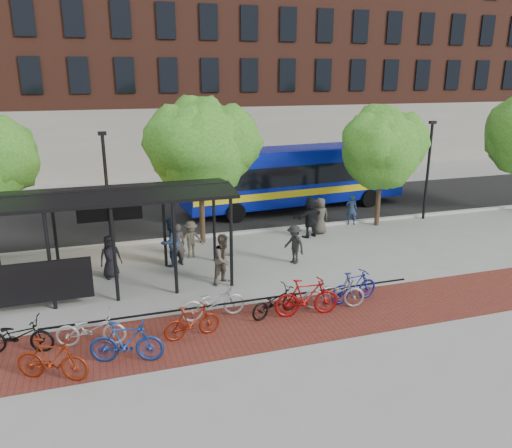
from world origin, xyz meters
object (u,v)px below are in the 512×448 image
object	(u,v)px
bike_6	(213,302)
pedestrian_3	(191,239)
lamp_post_left	(107,188)
pedestrian_7	(351,209)
tree_b	(202,145)
bike_10	(334,293)
bus	(295,174)
pedestrian_6	(320,216)
lamp_post_right	(428,168)
bike_9	(307,297)
pedestrian_9	(294,244)
pedestrian_5	(310,217)
pedestrian_0	(110,257)
bike_1	(52,359)
bike_8	(275,302)
bike_3	(126,342)
pedestrian_8	(224,259)
bike_11	(354,286)
bus_shelter	(75,208)
bike_2	(91,329)
pedestrian_2	(171,242)
tree_c	(383,145)
bike_5	(192,321)
pedestrian_1	(177,245)
bike_0	(18,336)

from	to	relation	value
bike_6	pedestrian_3	world-z (taller)	pedestrian_3
lamp_post_left	pedestrian_7	bearing A→B (deg)	0.97
tree_b	bike_10	size ratio (longest dim) A/B	3.17
bus	pedestrian_6	distance (m)	4.94
lamp_post_right	pedestrian_6	xyz separation A→B (m)	(-6.36, -0.72, -1.86)
pedestrian_3	pedestrian_7	world-z (taller)	pedestrian_7
bike_9	pedestrian_9	world-z (taller)	pedestrian_9
lamp_post_left	bus	bearing A→B (deg)	21.58
pedestrian_5	pedestrian_7	bearing A→B (deg)	-175.15
pedestrian_0	pedestrian_9	size ratio (longest dim) A/B	1.03
bike_1	bike_8	bearing A→B (deg)	-51.14
bike_8	bike_3	bearing A→B (deg)	87.09
tree_b	pedestrian_8	xyz separation A→B (m)	(-0.28, -4.85, -3.52)
pedestrian_3	bike_3	bearing A→B (deg)	-117.90
lamp_post_right	bike_11	xyz separation A→B (m)	(-8.40, -7.91, -2.20)
bike_8	bike_11	world-z (taller)	bike_11
pedestrian_8	pedestrian_0	bearing A→B (deg)	126.24
bike_10	pedestrian_5	size ratio (longest dim) A/B	1.06
bike_11	tree_b	bearing A→B (deg)	15.61
pedestrian_0	pedestrian_8	distance (m)	4.34
pedestrian_3	pedestrian_7	size ratio (longest dim) A/B	1.00
bus_shelter	bike_2	world-z (taller)	bus_shelter
bus_shelter	bike_6	size ratio (longest dim) A/B	5.08
bus_shelter	bike_10	world-z (taller)	bus_shelter
pedestrian_2	bike_1	bearing A→B (deg)	27.04
bike_9	pedestrian_2	distance (m)	6.62
lamp_post_right	pedestrian_7	world-z (taller)	lamp_post_right
bike_2	tree_b	bearing A→B (deg)	-20.83
bus	pedestrian_5	distance (m)	5.34
tree_c	bike_10	bearing A→B (deg)	-128.73
bike_5	pedestrian_9	bearing A→B (deg)	-55.33
pedestrian_5	bike_9	bearing A→B (deg)	47.10
tree_b	pedestrian_7	distance (m)	8.55
lamp_post_left	bike_5	xyz separation A→B (m)	(1.96, -8.66, -2.24)
bus	bike_3	world-z (taller)	bus
lamp_post_left	bike_3	size ratio (longest dim) A/B	2.60
lamp_post_right	pedestrian_9	distance (m)	10.03
bike_3	bus_shelter	bearing A→B (deg)	27.66
tree_b	pedestrian_7	bearing A→B (deg)	3.34
bus_shelter	pedestrian_1	xyz separation A→B (m)	(3.60, 1.28, -2.12)
bike_10	tree_c	bearing A→B (deg)	-27.40
tree_c	bike_1	size ratio (longest dim) A/B	3.10
bike_0	bike_3	world-z (taller)	bike_3
bike_8	bike_9	size ratio (longest dim) A/B	0.86
bike_0	pedestrian_5	xyz separation A→B (m)	(11.76, 6.99, 0.44)
tree_b	tree_c	distance (m)	9.00
bike_2	pedestrian_6	distance (m)	12.90
pedestrian_8	pedestrian_9	bearing A→B (deg)	-9.65
bike_8	pedestrian_7	distance (m)	10.89
pedestrian_1	lamp_post_right	bearing A→B (deg)	-169.67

